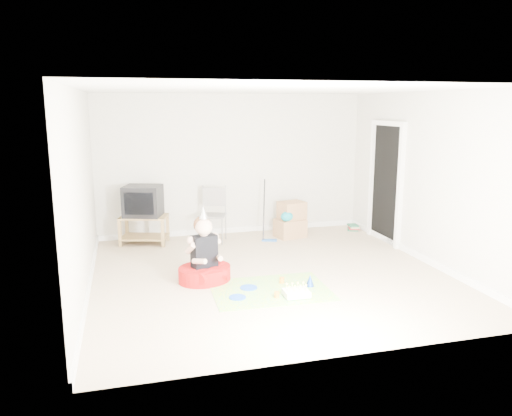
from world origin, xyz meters
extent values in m
plane|color=#C6AE8E|center=(0.00, 0.00, 0.00)|extent=(5.00, 5.00, 0.00)
cube|color=black|center=(2.48, 1.20, 1.02)|extent=(0.02, 0.90, 2.05)
cube|color=olive|center=(-1.68, 2.12, 0.48)|extent=(0.90, 0.70, 0.03)
cube|color=olive|center=(-1.68, 2.12, 0.12)|extent=(0.90, 0.70, 0.03)
cube|color=olive|center=(-2.09, 2.01, 0.25)|extent=(0.06, 0.06, 0.50)
cube|color=olive|center=(-1.38, 1.81, 0.25)|extent=(0.06, 0.06, 0.50)
cube|color=olive|center=(-1.97, 2.43, 0.25)|extent=(0.06, 0.06, 0.50)
cube|color=olive|center=(-1.26, 2.23, 0.25)|extent=(0.06, 0.06, 0.50)
cube|color=black|center=(-1.68, 2.12, 0.77)|extent=(0.75, 0.68, 0.53)
cube|color=gray|center=(-0.49, 1.93, 0.48)|extent=(0.57, 0.55, 0.03)
cylinder|color=gray|center=(-0.68, 2.00, 0.49)|extent=(0.02, 0.02, 0.99)
cylinder|color=gray|center=(-0.30, 1.86, 0.49)|extent=(0.02, 0.02, 0.99)
cube|color=#AC7D53|center=(0.94, 1.89, 0.17)|extent=(0.59, 0.50, 0.34)
cube|color=#AC7D53|center=(0.99, 1.93, 0.49)|extent=(0.53, 0.46, 0.32)
ellipsoid|color=#0D8092|center=(0.83, 1.74, 0.43)|extent=(0.22, 0.16, 0.18)
cube|color=blue|center=(0.49, 1.71, 0.01)|extent=(0.28, 0.18, 0.03)
cylinder|color=black|center=(0.49, 1.71, 0.55)|extent=(0.14, 0.35, 1.06)
cube|color=#226846|center=(2.31, 2.07, 0.02)|extent=(0.29, 0.32, 0.03)
cube|color=#A92429|center=(2.31, 2.07, 0.04)|extent=(0.26, 0.30, 0.03)
cube|color=#C5B68B|center=(2.31, 2.07, 0.07)|extent=(0.23, 0.27, 0.03)
cube|color=#226846|center=(2.31, 2.07, 0.10)|extent=(0.19, 0.25, 0.03)
cylinder|color=#B11110|center=(-0.95, -0.04, 0.10)|extent=(0.93, 0.93, 0.20)
cube|color=black|center=(-0.95, -0.04, 0.43)|extent=(0.38, 0.28, 0.45)
sphere|color=#D7A88F|center=(-0.95, -0.04, 0.77)|extent=(0.30, 0.30, 0.24)
cone|color=silver|center=(-0.95, -0.04, 0.98)|extent=(0.12, 0.12, 0.18)
cube|color=#DF2F74|center=(-0.17, -0.62, 0.00)|extent=(1.56, 1.15, 0.01)
cube|color=white|center=(0.08, -0.94, 0.05)|extent=(0.32, 0.26, 0.08)
cube|color=#44C063|center=(0.08, -0.94, 0.01)|extent=(0.32, 0.26, 0.01)
cylinder|color=beige|center=(-0.03, -0.99, 0.12)|extent=(0.01, 0.01, 0.07)
cylinder|color=beige|center=(0.04, -0.99, 0.12)|extent=(0.01, 0.01, 0.07)
cylinder|color=beige|center=(0.11, -0.99, 0.12)|extent=(0.01, 0.01, 0.07)
cylinder|color=beige|center=(0.19, -0.99, 0.12)|extent=(0.01, 0.01, 0.07)
cylinder|color=beige|center=(-0.03, -0.88, 0.12)|extent=(0.01, 0.01, 0.07)
cylinder|color=beige|center=(0.04, -0.89, 0.12)|extent=(0.01, 0.01, 0.07)
cylinder|color=beige|center=(0.12, -0.89, 0.12)|extent=(0.01, 0.01, 0.07)
cylinder|color=beige|center=(0.19, -0.89, 0.12)|extent=(0.01, 0.01, 0.07)
cylinder|color=blue|center=(-0.44, -0.49, 0.01)|extent=(0.31, 0.31, 0.01)
cylinder|color=blue|center=(-0.65, -0.78, 0.01)|extent=(0.28, 0.28, 0.01)
cylinder|color=orange|center=(0.05, -0.41, 0.04)|extent=(0.07, 0.07, 0.08)
cylinder|color=orange|center=(-0.17, -0.91, 0.04)|extent=(0.07, 0.07, 0.07)
cone|color=#1845AE|center=(0.38, -0.63, 0.09)|extent=(0.14, 0.14, 0.16)
camera|label=1|loc=(-1.94, -6.59, 2.40)|focal=35.00mm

